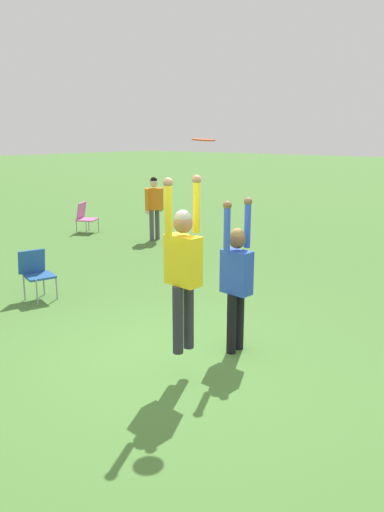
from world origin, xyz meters
The scene contains 7 objects.
ground_plane centered at (0.00, 0.00, 0.00)m, with size 120.00×120.00×0.00m, color #477533.
person_jumping centered at (-0.30, -0.33, 1.36)m, with size 0.56×0.42×1.99m.
person_defending centered at (0.65, -0.39, 1.03)m, with size 0.54×0.40×1.97m.
frisbee centered at (0.04, -0.34, 2.67)m, with size 0.26×0.26×0.03m.
camping_chair_2 centered at (4.51, 7.62, 0.48)m, with size 0.70×0.77×0.85m.
camping_chair_3 centered at (0.21, 3.41, 0.50)m, with size 0.55×0.59×0.84m.
person_spectator_near centered at (5.02, 5.33, 1.00)m, with size 0.62×0.46×1.66m.
Camera 1 is at (-4.29, -3.83, 2.72)m, focal length 35.00 mm.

